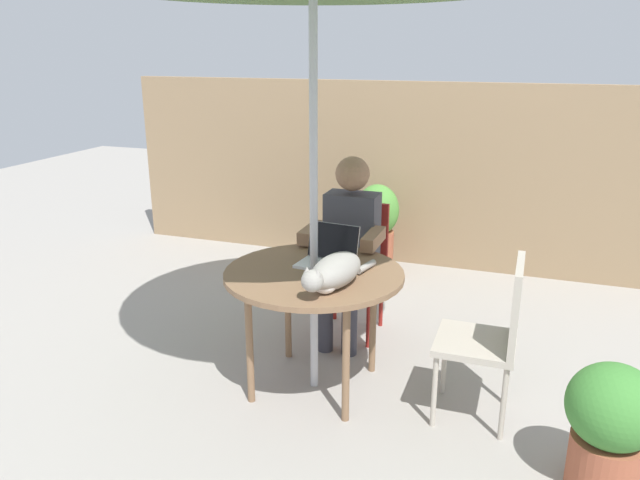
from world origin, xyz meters
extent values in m
plane|color=gray|center=(0.00, 0.00, 0.00)|extent=(14.00, 14.00, 0.00)
cube|color=#937756|center=(0.00, 2.30, 0.80)|extent=(5.22, 0.08, 1.60)
cylinder|color=brown|center=(0.00, 0.00, 0.69)|extent=(0.99, 0.99, 0.03)
cylinder|color=brown|center=(0.27, 0.27, 0.34)|extent=(0.04, 0.04, 0.68)
cylinder|color=brown|center=(-0.27, 0.27, 0.34)|extent=(0.04, 0.04, 0.68)
cylinder|color=brown|center=(-0.27, -0.27, 0.34)|extent=(0.04, 0.04, 0.68)
cylinder|color=brown|center=(0.27, -0.27, 0.34)|extent=(0.04, 0.04, 0.68)
cylinder|color=#B7B7BC|center=(0.00, 0.00, 1.13)|extent=(0.04, 0.04, 2.27)
cube|color=maroon|center=(0.00, 0.73, 0.42)|extent=(0.40, 0.40, 0.04)
cube|color=maroon|center=(0.00, 0.91, 0.66)|extent=(0.40, 0.04, 0.44)
cylinder|color=maroon|center=(0.17, 0.90, 0.20)|extent=(0.03, 0.03, 0.41)
cylinder|color=maroon|center=(-0.17, 0.90, 0.20)|extent=(0.03, 0.03, 0.41)
cylinder|color=maroon|center=(-0.17, 0.56, 0.20)|extent=(0.03, 0.03, 0.41)
cylinder|color=maroon|center=(0.17, 0.56, 0.20)|extent=(0.03, 0.03, 0.41)
cube|color=#B2A899|center=(0.89, 0.00, 0.42)|extent=(0.40, 0.40, 0.04)
cube|color=#B2A899|center=(1.07, 0.00, 0.66)|extent=(0.04, 0.40, 0.44)
cylinder|color=#B2A899|center=(1.06, -0.17, 0.20)|extent=(0.03, 0.03, 0.41)
cylinder|color=#B2A899|center=(1.06, 0.17, 0.20)|extent=(0.03, 0.03, 0.41)
cylinder|color=#B2A899|center=(0.72, 0.17, 0.20)|extent=(0.03, 0.03, 0.41)
cylinder|color=#B2A899|center=(0.72, -0.17, 0.20)|extent=(0.03, 0.03, 0.41)
cube|color=#3F3F47|center=(0.00, 0.73, 0.71)|extent=(0.34, 0.20, 0.54)
sphere|color=#936B4C|center=(0.00, 0.72, 1.11)|extent=(0.22, 0.22, 0.22)
cube|color=#383842|center=(-0.08, 0.58, 0.49)|extent=(0.12, 0.30, 0.12)
cylinder|color=#383842|center=(-0.08, 0.43, 0.22)|extent=(0.10, 0.10, 0.44)
cube|color=#383842|center=(0.08, 0.58, 0.49)|extent=(0.12, 0.30, 0.12)
cylinder|color=#383842|center=(0.08, 0.43, 0.22)|extent=(0.10, 0.10, 0.44)
cube|color=#936B4C|center=(-0.20, 0.51, 0.76)|extent=(0.08, 0.32, 0.08)
cube|color=#936B4C|center=(0.20, 0.51, 0.76)|extent=(0.08, 0.32, 0.08)
cube|color=silver|center=(0.03, 0.10, 0.71)|extent=(0.32, 0.25, 0.02)
cube|color=black|center=(0.04, 0.20, 0.82)|extent=(0.30, 0.09, 0.20)
cube|color=silver|center=(0.04, 0.21, 0.82)|extent=(0.30, 0.09, 0.20)
ellipsoid|color=gray|center=(0.18, -0.17, 0.79)|extent=(0.27, 0.43, 0.17)
sphere|color=gray|center=(0.13, -0.39, 0.81)|extent=(0.11, 0.11, 0.11)
ellipsoid|color=white|center=(0.16, -0.27, 0.75)|extent=(0.14, 0.14, 0.09)
cylinder|color=gray|center=(0.27, 0.10, 0.73)|extent=(0.07, 0.18, 0.04)
cone|color=gray|center=(0.10, -0.38, 0.86)|extent=(0.04, 0.04, 0.03)
cone|color=gray|center=(0.16, -0.39, 0.86)|extent=(0.04, 0.04, 0.03)
cylinder|color=#9E5138|center=(1.50, -0.40, 0.13)|extent=(0.31, 0.31, 0.26)
ellipsoid|color=#3D7F33|center=(1.50, -0.40, 0.42)|extent=(0.39, 0.39, 0.37)
cylinder|color=#9E5138|center=(-0.13, 1.93, 0.19)|extent=(0.30, 0.30, 0.37)
ellipsoid|color=#4C8C38|center=(-0.13, 1.93, 0.56)|extent=(0.37, 0.37, 0.44)
camera|label=1|loc=(1.07, -2.94, 1.88)|focal=34.28mm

